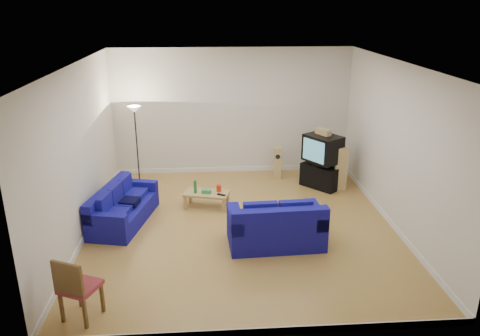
{
  "coord_description": "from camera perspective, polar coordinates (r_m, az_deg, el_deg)",
  "views": [
    {
      "loc": [
        -0.62,
        -8.38,
        4.24
      ],
      "look_at": [
        0.0,
        0.4,
        1.1
      ],
      "focal_mm": 35.0,
      "sensor_mm": 36.0,
      "label": 1
    }
  ],
  "objects": [
    {
      "name": "television",
      "position": [
        11.16,
        10.04,
        2.36
      ],
      "size": [
        0.95,
        1.01,
        0.63
      ],
      "rotation": [
        0.0,
        0.0,
        -0.99
      ],
      "color": "black",
      "rests_on": "av_receiver"
    },
    {
      "name": "centre_speaker",
      "position": [
        11.13,
        10.09,
        4.38
      ],
      "size": [
        0.33,
        0.42,
        0.14
      ],
      "primitive_type": "cube",
      "rotation": [
        0.0,
        0.0,
        -1.04
      ],
      "color": "tan",
      "rests_on": "television"
    },
    {
      "name": "remote",
      "position": [
        9.98,
        -2.3,
        -3.27
      ],
      "size": [
        0.18,
        0.14,
        0.02
      ],
      "primitive_type": "cube",
      "rotation": [
        0.0,
        0.0,
        -0.54
      ],
      "color": "black",
      "rests_on": "coffee_table"
    },
    {
      "name": "tissue_box",
      "position": [
        10.09,
        -4.12,
        -2.86
      ],
      "size": [
        0.21,
        0.15,
        0.08
      ],
      "primitive_type": "cube",
      "rotation": [
        0.0,
        0.0,
        -0.24
      ],
      "color": "green",
      "rests_on": "coffee_table"
    },
    {
      "name": "room",
      "position": [
        8.82,
        0.18,
        1.84
      ],
      "size": [
        6.01,
        6.51,
        3.21
      ],
      "color": "olive",
      "rests_on": "ground"
    },
    {
      "name": "speaker_right",
      "position": [
        11.26,
        12.01,
        -0.05
      ],
      "size": [
        0.35,
        0.28,
        1.05
      ],
      "rotation": [
        0.0,
        0.0,
        -1.46
      ],
      "color": "tan",
      "rests_on": "ground"
    },
    {
      "name": "tv_stand",
      "position": [
        11.42,
        9.86,
        -0.95
      ],
      "size": [
        0.99,
        1.02,
        0.56
      ],
      "primitive_type": "cube",
      "rotation": [
        0.0,
        0.0,
        -0.83
      ],
      "color": "black",
      "rests_on": "ground"
    },
    {
      "name": "bottle",
      "position": [
        10.09,
        -5.48,
        -2.3
      ],
      "size": [
        0.08,
        0.08,
        0.28
      ],
      "primitive_type": "cylinder",
      "rotation": [
        0.0,
        0.0,
        -0.38
      ],
      "color": "#197233",
      "rests_on": "coffee_table"
    },
    {
      "name": "av_receiver",
      "position": [
        11.28,
        10.12,
        0.57
      ],
      "size": [
        0.58,
        0.55,
        0.11
      ],
      "primitive_type": "cube",
      "rotation": [
        0.0,
        0.0,
        -0.51
      ],
      "color": "black",
      "rests_on": "tv_stand"
    },
    {
      "name": "speaker_left",
      "position": [
        11.85,
        4.63,
        0.69
      ],
      "size": [
        0.23,
        0.27,
        0.81
      ],
      "rotation": [
        0.0,
        0.0,
        -0.18
      ],
      "color": "tan",
      "rests_on": "ground"
    },
    {
      "name": "sofa_loveseat",
      "position": [
        8.62,
        4.43,
        -7.42
      ],
      "size": [
        1.76,
        1.04,
        0.86
      ],
      "rotation": [
        0.0,
        0.0,
        0.05
      ],
      "color": "navy",
      "rests_on": "ground"
    },
    {
      "name": "sofa_three_seat",
      "position": [
        9.78,
        -14.24,
        -4.92
      ],
      "size": [
        1.23,
        2.05,
        0.74
      ],
      "rotation": [
        0.0,
        0.0,
        -1.79
      ],
      "color": "navy",
      "rests_on": "ground"
    },
    {
      "name": "coffee_table",
      "position": [
        10.17,
        -4.09,
        -3.25
      ],
      "size": [
        1.04,
        0.7,
        0.35
      ],
      "rotation": [
        0.0,
        0.0,
        -0.25
      ],
      "color": "tan",
      "rests_on": "ground"
    },
    {
      "name": "red_canister",
      "position": [
        10.15,
        -2.6,
        -2.49
      ],
      "size": [
        0.13,
        0.13,
        0.15
      ],
      "primitive_type": "cylinder",
      "rotation": [
        0.0,
        0.0,
        -0.2
      ],
      "color": "red",
      "rests_on": "coffee_table"
    },
    {
      "name": "floor_lamp",
      "position": [
        11.35,
        -12.68,
        5.71
      ],
      "size": [
        0.33,
        0.33,
        1.94
      ],
      "color": "black",
      "rests_on": "ground"
    },
    {
      "name": "dining_chair",
      "position": [
        6.99,
        -19.35,
        -13.43
      ],
      "size": [
        0.63,
        0.63,
        0.99
      ],
      "rotation": [
        0.0,
        0.0,
        -0.42
      ],
      "color": "brown",
      "rests_on": "ground"
    }
  ]
}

